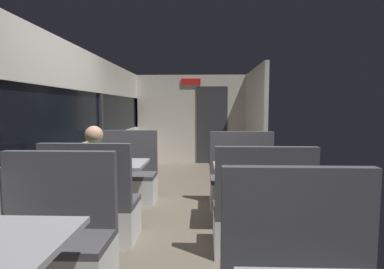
# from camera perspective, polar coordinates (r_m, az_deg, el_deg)

# --- Properties ---
(ground_plane) EXTENTS (3.30, 9.20, 0.02)m
(ground_plane) POSITION_cam_1_polar(r_m,az_deg,el_deg) (3.94, -2.64, -16.73)
(ground_plane) COLOR #665B4C
(carriage_window_panel_left) EXTENTS (0.09, 8.48, 2.30)m
(carriage_window_panel_left) POSITION_cam_1_polar(r_m,az_deg,el_deg) (4.06, -23.58, -0.25)
(carriage_window_panel_left) COLOR beige
(carriage_window_panel_left) RESTS_ON ground_plane
(carriage_end_bulkhead) EXTENTS (2.90, 0.11, 2.30)m
(carriage_end_bulkhead) POSITION_cam_1_polar(r_m,az_deg,el_deg) (7.85, 0.22, 2.82)
(carriage_end_bulkhead) COLOR beige
(carriage_end_bulkhead) RESTS_ON ground_plane
(carriage_aisle_panel_right) EXTENTS (0.08, 2.40, 2.30)m
(carriage_aisle_panel_right) POSITION_cam_1_polar(r_m,az_deg,el_deg) (6.75, 11.80, 2.43)
(carriage_aisle_panel_right) COLOR beige
(carriage_aisle_panel_right) RESTS_ON ground_plane
(bench_near_window_facing_entry) EXTENTS (0.95, 0.50, 1.10)m
(bench_near_window_facing_entry) POSITION_cam_1_polar(r_m,az_deg,el_deg) (2.79, -25.04, -19.26)
(bench_near_window_facing_entry) COLOR silver
(bench_near_window_facing_entry) RESTS_ON ground_plane
(dining_table_mid_window) EXTENTS (0.90, 0.70, 0.74)m
(dining_table_mid_window) POSITION_cam_1_polar(r_m,az_deg,el_deg) (4.10, -15.11, -6.57)
(dining_table_mid_window) COLOR #9E9EA3
(dining_table_mid_window) RESTS_ON ground_plane
(bench_mid_window_facing_end) EXTENTS (0.95, 0.50, 1.10)m
(bench_mid_window_facing_end) POSITION_cam_1_polar(r_m,az_deg,el_deg) (3.54, -18.40, -13.76)
(bench_mid_window_facing_end) COLOR silver
(bench_mid_window_facing_end) RESTS_ON ground_plane
(bench_mid_window_facing_entry) EXTENTS (0.95, 0.50, 1.10)m
(bench_mid_window_facing_entry) POSITION_cam_1_polar(r_m,az_deg,el_deg) (4.82, -12.56, -8.53)
(bench_mid_window_facing_entry) COLOR silver
(bench_mid_window_facing_entry) RESTS_ON ground_plane
(dining_table_rear_aisle) EXTENTS (0.90, 0.70, 0.74)m
(dining_table_rear_aisle) POSITION_cam_1_polar(r_m,az_deg,el_deg) (3.77, 11.10, -7.50)
(dining_table_rear_aisle) COLOR #9E9EA3
(dining_table_rear_aisle) RESTS_ON ground_plane
(bench_rear_aisle_facing_end) EXTENTS (0.95, 0.50, 1.10)m
(bench_rear_aisle_facing_end) POSITION_cam_1_polar(r_m,az_deg,el_deg) (3.20, 13.05, -15.69)
(bench_rear_aisle_facing_end) COLOR silver
(bench_rear_aisle_facing_end) RESTS_ON ground_plane
(bench_rear_aisle_facing_entry) EXTENTS (0.95, 0.50, 1.10)m
(bench_rear_aisle_facing_entry) POSITION_cam_1_polar(r_m,az_deg,el_deg) (4.52, 9.61, -9.42)
(bench_rear_aisle_facing_entry) COLOR silver
(bench_rear_aisle_facing_entry) RESTS_ON ground_plane
(seated_passenger) EXTENTS (0.47, 0.55, 1.26)m
(seated_passenger) POSITION_cam_1_polar(r_m,az_deg,el_deg) (3.55, -18.09, -10.19)
(seated_passenger) COLOR #26262D
(seated_passenger) RESTS_ON ground_plane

